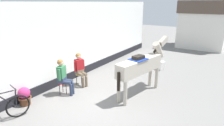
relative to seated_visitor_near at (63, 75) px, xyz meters
name	(u,v)px	position (x,y,z in m)	size (l,w,h in m)	color
ground_plane	(139,75)	(1.60, 3.32, -0.78)	(40.00, 40.00, 0.00)	slate
pub_facade_wall	(77,44)	(-0.95, 1.82, 0.76)	(0.34, 14.00, 3.40)	white
distant_cottage	(203,24)	(3.00, 11.34, 1.02)	(3.40, 2.60, 3.50)	silver
seated_visitor_near	(63,75)	(0.00, 0.00, 0.00)	(0.61, 0.49, 1.39)	red
seated_visitor_far	(80,68)	(-0.05, 0.98, 0.00)	(0.61, 0.48, 1.39)	gold
saddled_horse_center	(142,65)	(2.44, 1.63, 0.38)	(0.89, 2.96, 2.06)	#B2A899
flower_planter_near	(24,96)	(-0.54, -1.31, -0.44)	(0.43, 0.43, 0.64)	brown
spare_stool_white	(162,63)	(2.23, 4.67, -0.38)	(0.32, 0.32, 0.46)	white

